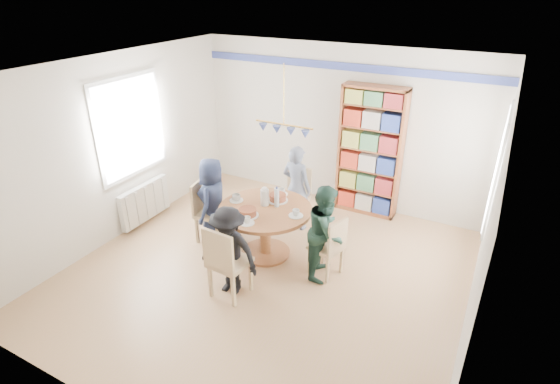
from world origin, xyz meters
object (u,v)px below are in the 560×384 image
Objects in this scene: dining_table at (265,220)px; person_left at (213,201)px; chair_far at (297,193)px; person_right at (326,232)px; radiator at (145,202)px; person_near at (229,251)px; person_far at (296,188)px; bookshelf at (370,153)px; chair_left at (206,208)px; chair_near at (225,260)px; chair_right at (331,245)px.

person_left reaches higher than dining_table.
person_right is (0.95, -1.11, 0.15)m from chair_far.
radiator is 2.46m from chair_far.
person_left is at bearing 132.04° from person_near.
bookshelf is (0.81, 1.03, 0.37)m from person_far.
chair_far is at bearing 28.59° from radiator.
person_left is 1.80m from person_right.
person_left is at bearing -127.76° from chair_far.
chair_left is at bearing 2.58° from radiator.
chair_near is at bearing -80.60° from person_near.
bookshelf is (1.84, 1.99, 0.54)m from chair_left.
person_far is at bearing 34.78° from person_right.
chair_right is at bearing 76.43° from person_left.
dining_table is at bearing 2.71° from chair_left.
bookshelf is (-0.15, 1.98, 0.58)m from chair_right.
person_right is 0.95× the size of person_far.
dining_table is 0.92m from person_far.
person_near is at bearing -137.71° from chair_right.
person_near is (2.20, -0.83, 0.25)m from radiator.
chair_far is at bearing 129.21° from person_left.
chair_far reaches higher than radiator.
chair_near is 0.76× the size of person_left.
dining_table is 0.93m from person_near.
radiator is 3.19m from chair_right.
chair_left is 0.94× the size of chair_near.
bookshelf is (0.81, 3.00, 0.50)m from chair_near.
person_right is (0.88, 1.03, 0.10)m from chair_near.
chair_left reaches higher than chair_right.
person_left is 1.28m from person_near.
dining_table is at bearing 95.05° from person_far.
chair_near is (-0.96, -1.02, 0.08)m from chair_right.
radiator is 1.16× the size of chair_right.
chair_near is 0.14m from person_near.
bookshelf is at bearing 33.91° from radiator.
person_near is (-0.03, 0.13, 0.05)m from chair_near.
person_left is 0.96× the size of person_far.
radiator is 3.73m from bookshelf.
chair_near reaches higher than dining_table.
dining_table is at bearing 79.63° from person_right.
person_near is 0.56× the size of bookshelf.
chair_near is at bearing -133.16° from chair_right.
radiator is 0.76× the size of person_left.
person_far reaches higher than chair_far.
chair_right is (1.99, 0.01, -0.04)m from chair_left.
chair_right is at bearing -47.26° from chair_far.
person_near is at bearing 101.72° from chair_near.
person_left is at bearing 3.58° from radiator.
chair_near is at bearing -105.07° from bookshelf.
bookshelf reaches higher than person_near.
person_left is 2.64m from bookshelf.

